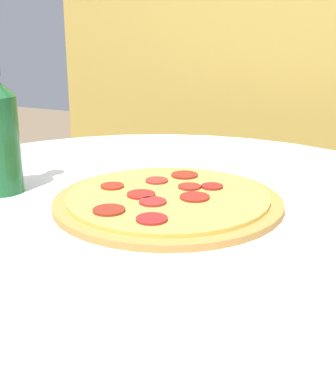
# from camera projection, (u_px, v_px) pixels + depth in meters

# --- Properties ---
(table) EXTENTS (0.99, 0.99, 0.70)m
(table) POSITION_uv_depth(u_px,v_px,m) (154.00, 329.00, 0.82)
(table) COLOR white
(table) RESTS_ON ground_plane
(fence_panel) EXTENTS (1.40, 0.04, 1.48)m
(fence_panel) POSITION_uv_depth(u_px,v_px,m) (286.00, 99.00, 1.46)
(fence_panel) COLOR gold
(fence_panel) RESTS_ON ground_plane
(pizza) EXTENTS (0.33, 0.33, 0.02)m
(pizza) POSITION_uv_depth(u_px,v_px,m) (168.00, 200.00, 0.77)
(pizza) COLOR #B77F3D
(pizza) RESTS_ON table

